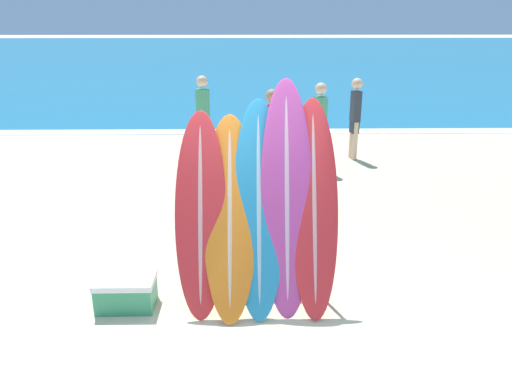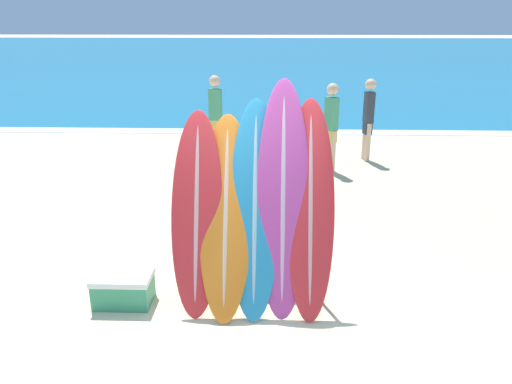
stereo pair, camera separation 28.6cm
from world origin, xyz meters
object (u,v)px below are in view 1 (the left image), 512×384
(person_mid_beach, at_px, (320,123))
(surfboard_slot_0, at_px, (201,215))
(person_far_left, at_px, (272,134))
(person_near_water, at_px, (203,115))
(surfboard_rack, at_px, (257,259))
(surfboard_slot_1, at_px, (230,217))
(surfboard_slot_2, at_px, (259,208))
(surfboard_slot_3, at_px, (287,198))
(surfboard_slot_4, at_px, (314,208))
(person_far_right, at_px, (355,116))
(cooler_box, at_px, (126,292))

(person_mid_beach, bearing_deg, surfboard_slot_0, -56.95)
(person_far_left, bearing_deg, person_mid_beach, 21.92)
(person_near_water, xyz_separation_m, person_far_left, (1.34, -1.77, -0.02))
(surfboard_rack, bearing_deg, person_near_water, 100.16)
(surfboard_slot_1, xyz_separation_m, person_near_water, (-0.73, 5.64, -0.02))
(surfboard_slot_2, height_order, person_mid_beach, surfboard_slot_2)
(person_near_water, bearing_deg, person_far_left, 136.92)
(surfboard_slot_2, height_order, person_near_water, surfboard_slot_2)
(surfboard_slot_3, bearing_deg, surfboard_rack, -169.76)
(surfboard_slot_1, height_order, surfboard_slot_2, surfboard_slot_2)
(surfboard_slot_3, height_order, person_mid_beach, surfboard_slot_3)
(surfboard_slot_4, relative_size, person_near_water, 1.21)
(person_far_left, distance_m, person_far_right, 2.54)
(surfboard_slot_4, xyz_separation_m, person_far_right, (1.58, 5.61, -0.13))
(surfboard_slot_1, relative_size, surfboard_slot_2, 0.93)
(surfboard_slot_2, xyz_separation_m, surfboard_slot_4, (0.56, -0.01, 0.01))
(surfboard_slot_2, relative_size, surfboard_slot_3, 0.91)
(surfboard_slot_2, height_order, surfboard_slot_3, surfboard_slot_3)
(surfboard_slot_0, height_order, surfboard_slot_3, surfboard_slot_3)
(surfboard_slot_4, height_order, cooler_box, surfboard_slot_4)
(person_mid_beach, xyz_separation_m, person_far_left, (-0.98, -0.99, 0.01))
(surfboard_rack, relative_size, surfboard_slot_0, 0.74)
(person_mid_beach, bearing_deg, surfboard_rack, -50.84)
(surfboard_slot_0, relative_size, surfboard_slot_2, 0.95)
(surfboard_slot_2, bearing_deg, surfboard_slot_1, -173.40)
(person_far_left, xyz_separation_m, cooler_box, (-1.70, -3.96, -0.77))
(surfboard_slot_2, relative_size, person_near_water, 1.20)
(surfboard_slot_2, xyz_separation_m, surfboard_slot_3, (0.28, 0.02, 0.10))
(surfboard_slot_0, xyz_separation_m, person_far_left, (0.90, 3.87, -0.06))
(surfboard_rack, bearing_deg, person_mid_beach, 74.95)
(surfboard_slot_3, distance_m, person_far_left, 3.82)
(surfboard_rack, distance_m, person_far_left, 3.91)
(surfboard_rack, xyz_separation_m, surfboard_slot_0, (-0.57, 0.00, 0.50))
(surfboard_slot_2, bearing_deg, surfboard_slot_3, 4.62)
(surfboard_slot_3, relative_size, cooler_box, 3.79)
(surfboard_slot_1, distance_m, person_near_water, 5.69)
(surfboard_slot_0, relative_size, surfboard_slot_1, 1.03)
(surfboard_slot_2, relative_size, person_far_left, 1.22)
(surfboard_slot_4, height_order, person_near_water, surfboard_slot_4)
(surfboard_slot_2, xyz_separation_m, cooler_box, (-1.39, -0.12, -0.88))
(cooler_box, bearing_deg, surfboard_slot_4, 3.31)
(surfboard_slot_4, distance_m, person_far_left, 3.86)
(surfboard_slot_4, bearing_deg, person_near_water, 105.75)
(surfboard_slot_1, relative_size, person_near_water, 1.11)
(person_far_right, bearing_deg, surfboard_slot_4, -25.43)
(person_far_right, bearing_deg, person_near_water, -99.83)
(surfboard_slot_2, distance_m, person_far_left, 3.85)
(surfboard_slot_1, distance_m, person_far_right, 6.14)
(person_far_right, height_order, cooler_box, person_far_right)
(surfboard_slot_3, relative_size, surfboard_slot_4, 1.09)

